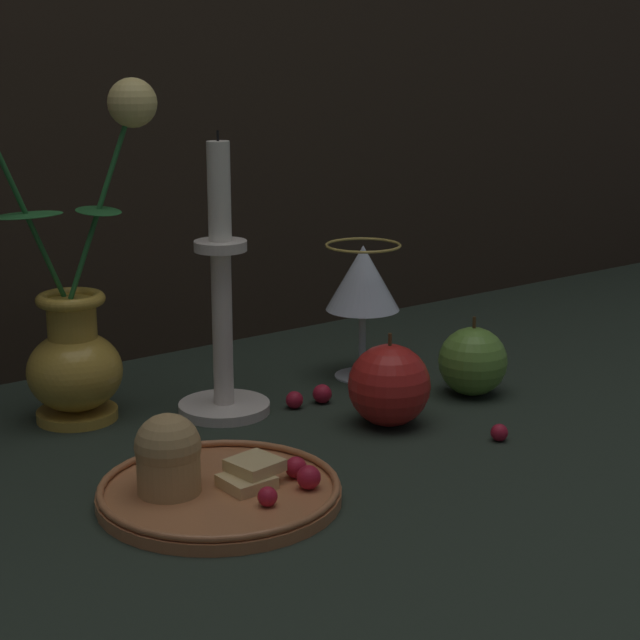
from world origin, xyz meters
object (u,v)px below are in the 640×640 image
(wine_glass, at_px, (363,282))
(apple_near_glass, at_px, (473,361))
(plate_with_pastries, at_px, (208,481))
(apple_beside_vase, at_px, (389,385))
(candlestick, at_px, (222,321))
(vase, at_px, (70,311))

(wine_glass, xyz_separation_m, apple_near_glass, (0.05, -0.12, -0.07))
(apple_near_glass, bearing_deg, plate_with_pastries, -169.48)
(wine_glass, distance_m, apple_beside_vase, 0.17)
(plate_with_pastries, xyz_separation_m, apple_beside_vase, (0.23, 0.05, 0.02))
(plate_with_pastries, height_order, candlestick, candlestick)
(plate_with_pastries, xyz_separation_m, wine_glass, (0.31, 0.19, 0.09))
(vase, relative_size, plate_with_pastries, 1.67)
(plate_with_pastries, distance_m, wine_glass, 0.37)
(wine_glass, bearing_deg, candlestick, -177.10)
(plate_with_pastries, bearing_deg, vase, 90.86)
(vase, height_order, apple_near_glass, vase)
(vase, xyz_separation_m, candlestick, (0.13, -0.07, -0.01))
(plate_with_pastries, bearing_deg, wine_glass, 30.89)
(plate_with_pastries, height_order, wine_glass, wine_glass)
(vase, distance_m, wine_glass, 0.32)
(vase, distance_m, apple_beside_vase, 0.32)
(candlestick, height_order, apple_near_glass, candlestick)
(plate_with_pastries, bearing_deg, apple_beside_vase, 12.00)
(plate_with_pastries, relative_size, apple_near_glass, 2.35)
(wine_glass, height_order, apple_beside_vase, wine_glass)
(plate_with_pastries, distance_m, candlestick, 0.23)
(wine_glass, bearing_deg, apple_beside_vase, -119.24)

